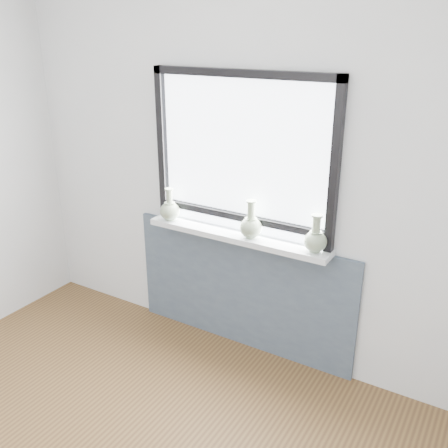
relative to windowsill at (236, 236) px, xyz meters
The scene contains 7 objects.
back_wall 0.43m from the windowsill, 90.00° to the left, with size 3.60×0.02×2.60m, color silver.
apron_panel 0.46m from the windowsill, 90.00° to the left, with size 1.70×0.03×0.86m, color #4B5968.
windowsill is the anchor object (origin of this frame).
window 0.56m from the windowsill, 90.00° to the left, with size 1.30×0.06×1.05m.
vase_a 0.54m from the windowsill, behind, with size 0.14×0.14×0.23m.
vase_b 0.16m from the windowsill, ahead, with size 0.15×0.15×0.25m.
vase_c 0.57m from the windowsill, ahead, with size 0.14×0.14×0.24m.
Camera 1 is at (1.51, -0.98, 2.18)m, focal length 40.00 mm.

